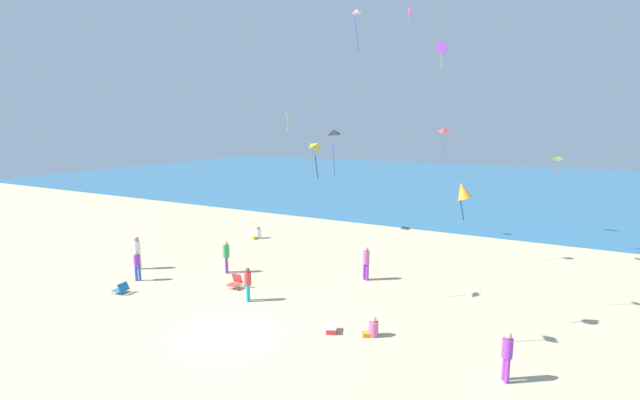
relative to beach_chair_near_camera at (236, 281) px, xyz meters
name	(u,v)px	position (x,y,z in m)	size (l,w,h in m)	color
ground_plane	(343,261)	(2.70, 6.12, -0.32)	(120.00, 120.00, 0.00)	#C6B58C
ocean_water	(467,182)	(2.70, 45.61, -0.29)	(120.00, 60.00, 0.05)	teal
beach_chair_near_camera	(236,281)	(0.00, 0.00, 0.00)	(0.57, 0.59, 0.68)	#D13D3D
beach_chair_far_left	(121,289)	(-4.15, -2.99, -0.09)	(0.64, 0.57, 0.51)	#2370B2
cooler_box	(332,329)	(5.97, -1.85, -0.20)	(0.56, 0.67, 0.23)	red
person_0	(137,264)	(-4.86, -1.49, 0.54)	(0.41, 0.41, 1.49)	blue
person_1	(258,234)	(-4.57, 7.99, -0.02)	(0.53, 0.72, 0.81)	white
person_2	(507,353)	(11.96, -2.25, 0.58)	(0.42, 0.42, 1.55)	purple
person_3	(372,329)	(7.42, -1.45, -0.04)	(0.66, 0.59, 0.74)	#D8599E
person_4	(137,251)	(-6.34, -0.27, 0.69)	(0.48, 0.48, 1.75)	white
person_5	(248,282)	(1.48, -0.97, 0.55)	(0.39, 0.39, 1.50)	#19ADB2
person_6	(226,254)	(-1.80, 1.51, 0.66)	(0.47, 0.47, 1.69)	purple
person_7	(366,261)	(4.98, 3.89, 0.65)	(0.41, 0.41, 1.68)	purple
kite_orange	(463,191)	(9.97, 0.51, 4.93)	(0.67, 0.53, 1.42)	orange
kite_yellow	(318,146)	(4.27, 0.23, 6.39)	(0.51, 0.63, 1.55)	yellow
kite_pink	(357,13)	(6.23, -0.51, 11.10)	(0.42, 0.45, 1.42)	pink
kite_lime	(558,158)	(12.96, 13.44, 5.35)	(0.59, 0.53, 1.11)	#99DB33
kite_red	(444,131)	(7.53, 8.12, 6.96)	(0.50, 0.40, 1.65)	red
kite_purple	(442,48)	(5.85, 14.05, 12.11)	(0.88, 0.44, 1.83)	purple
kite_green	(287,119)	(-3.67, 10.53, 7.69)	(0.58, 0.85, 1.34)	green
kite_black	(333,133)	(6.70, -3.24, 6.98)	(0.60, 0.58, 1.45)	black
kite_magenta	(410,14)	(6.02, 6.37, 12.56)	(0.23, 0.51, 0.95)	#DB3DA8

